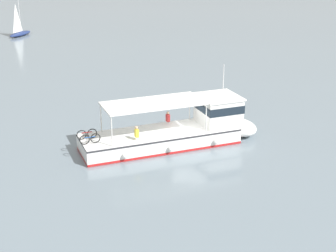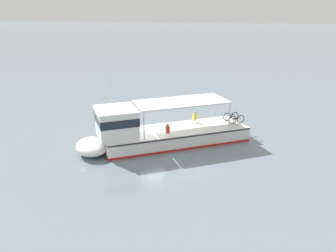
{
  "view_description": "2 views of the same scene",
  "coord_description": "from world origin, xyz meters",
  "views": [
    {
      "loc": [
        -31.85,
        -2.24,
        13.25
      ],
      "look_at": [
        -0.48,
        1.57,
        1.4
      ],
      "focal_mm": 53.03,
      "sensor_mm": 36.0,
      "label": 1
    },
    {
      "loc": [
        22.88,
        5.2,
        9.72
      ],
      "look_at": [
        -0.48,
        1.57,
        1.4
      ],
      "focal_mm": 36.41,
      "sensor_mm": 36.0,
      "label": 2
    }
  ],
  "objects": [
    {
      "name": "ferry_main",
      "position": [
        -0.0,
        0.68,
        1.01
      ],
      "size": [
        8.75,
        12.65,
        5.32
      ],
      "color": "white",
      "rests_on": "ground"
    },
    {
      "name": "ground_plane",
      "position": [
        0.0,
        0.0,
        0.0
      ],
      "size": [
        400.0,
        400.0,
        0.0
      ],
      "primitive_type": "plane",
      "color": "slate"
    },
    {
      "name": "sailboat_off_bow",
      "position": [
        38.31,
        28.33,
        0.54
      ],
      "size": [
        4.98,
        2.34,
        5.4
      ],
      "color": "navy",
      "rests_on": "ground"
    }
  ]
}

